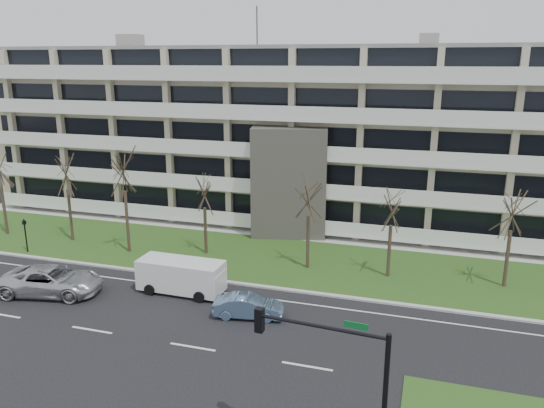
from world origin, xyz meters
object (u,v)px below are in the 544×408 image
(white_van, at_px, (182,274))
(pedestrian_signal, at_px, (25,231))
(blue_sedan, at_px, (248,306))
(silver_pickup, at_px, (51,281))
(traffic_signal, at_px, (339,373))

(white_van, xyz_separation_m, pedestrian_signal, (-14.47, 2.99, 0.43))
(blue_sedan, bearing_deg, silver_pickup, 82.43)
(blue_sedan, height_order, pedestrian_signal, pedestrian_signal)
(silver_pickup, distance_m, blue_sedan, 12.82)
(traffic_signal, bearing_deg, white_van, 139.95)
(silver_pickup, bearing_deg, blue_sedan, -98.10)
(blue_sedan, xyz_separation_m, pedestrian_signal, (-19.55, 4.90, 1.03))
(blue_sedan, xyz_separation_m, white_van, (-5.08, 1.92, 0.60))
(silver_pickup, bearing_deg, pedestrian_signal, 39.35)
(blue_sedan, relative_size, white_van, 0.73)
(blue_sedan, height_order, traffic_signal, traffic_signal)
(silver_pickup, distance_m, pedestrian_signal, 8.79)
(pedestrian_signal, bearing_deg, white_van, 3.70)
(blue_sedan, distance_m, pedestrian_signal, 20.18)
(silver_pickup, height_order, traffic_signal, traffic_signal)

